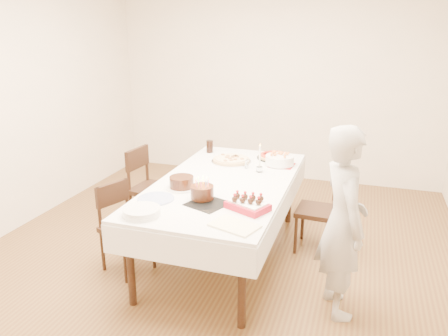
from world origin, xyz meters
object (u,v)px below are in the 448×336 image
(chair_right_savory, at_px, (317,211))
(person, at_px, (343,222))
(pizza_white, at_px, (231,160))
(pasta_bowl, at_px, (280,160))
(dining_table, at_px, (224,219))
(pizza_pepperoni, at_px, (274,156))
(birthday_cake, at_px, (202,188))
(taper_candle, at_px, (260,158))
(chair_left_savory, at_px, (153,189))
(strawberry_box, at_px, (248,205))
(chair_left_dessert, at_px, (127,229))
(cola_glass, at_px, (210,146))
(layer_cake, at_px, (182,183))

(chair_right_savory, bearing_deg, person, -70.15)
(chair_right_savory, distance_m, pizza_white, 1.00)
(pizza_white, height_order, pasta_bowl, pasta_bowl)
(dining_table, distance_m, pizza_white, 0.71)
(pizza_pepperoni, distance_m, birthday_cake, 1.34)
(chair_right_savory, distance_m, taper_candle, 0.75)
(chair_left_savory, distance_m, birthday_cake, 1.27)
(pizza_pepperoni, height_order, strawberry_box, strawberry_box)
(pizza_white, xyz_separation_m, taper_candle, (0.35, -0.22, 0.12))
(taper_candle, bearing_deg, strawberry_box, -81.95)
(chair_right_savory, xyz_separation_m, chair_left_dessert, (-1.53, -0.89, -0.01))
(pizza_white, xyz_separation_m, birthday_cake, (0.08, -1.04, 0.07))
(taper_candle, bearing_deg, pizza_white, 147.46)
(chair_left_savory, relative_size, chair_left_dessert, 1.11)
(taper_candle, relative_size, birthday_cake, 1.53)
(person, xyz_separation_m, pizza_white, (-1.18, 1.07, 0.05))
(chair_right_savory, bearing_deg, taper_candle, -171.07)
(cola_glass, bearing_deg, pizza_white, -38.66)
(person, xyz_separation_m, pizza_pepperoni, (-0.78, 1.33, 0.05))
(pizza_pepperoni, relative_size, taper_candle, 1.29)
(dining_table, distance_m, chair_left_savory, 0.97)
(taper_candle, bearing_deg, chair_left_savory, 179.44)
(pasta_bowl, bearing_deg, pizza_pepperoni, 114.24)
(chair_left_savory, xyz_separation_m, person, (1.97, -0.86, 0.29))
(pizza_pepperoni, height_order, layer_cake, layer_cake)
(pasta_bowl, height_order, layer_cake, layer_cake)
(chair_right_savory, relative_size, pizza_white, 1.96)
(chair_left_savory, bearing_deg, pasta_bowl, -161.92)
(chair_left_dessert, bearing_deg, chair_left_savory, -57.22)
(person, xyz_separation_m, taper_candle, (-0.83, 0.85, 0.17))
(birthday_cake, relative_size, strawberry_box, 0.60)
(person, bearing_deg, pizza_white, 25.15)
(dining_table, xyz_separation_m, strawberry_box, (0.37, -0.54, 0.41))
(chair_right_savory, xyz_separation_m, layer_cake, (-1.08, -0.69, 0.40))
(dining_table, bearing_deg, layer_cake, -134.90)
(chair_right_savory, xyz_separation_m, pasta_bowl, (-0.42, 0.22, 0.40))
(pizza_pepperoni, xyz_separation_m, cola_glass, (-0.72, 0.00, 0.05))
(pizza_white, bearing_deg, pizza_pepperoni, 33.40)
(chair_left_savory, relative_size, birthday_cake, 4.72)
(chair_right_savory, height_order, cola_glass, cola_glass)
(dining_table, distance_m, chair_left_dessert, 0.88)
(dining_table, xyz_separation_m, taper_candle, (0.24, 0.35, 0.52))
(chair_right_savory, height_order, birthday_cake, birthday_cake)
(pizza_white, distance_m, birthday_cake, 1.05)
(chair_left_savory, xyz_separation_m, pizza_white, (0.79, 0.21, 0.34))
(chair_left_savory, relative_size, strawberry_box, 2.83)
(person, distance_m, pizza_white, 1.59)
(pizza_pepperoni, distance_m, layer_cake, 1.26)
(taper_candle, distance_m, strawberry_box, 0.91)
(dining_table, bearing_deg, chair_right_savory, 26.92)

